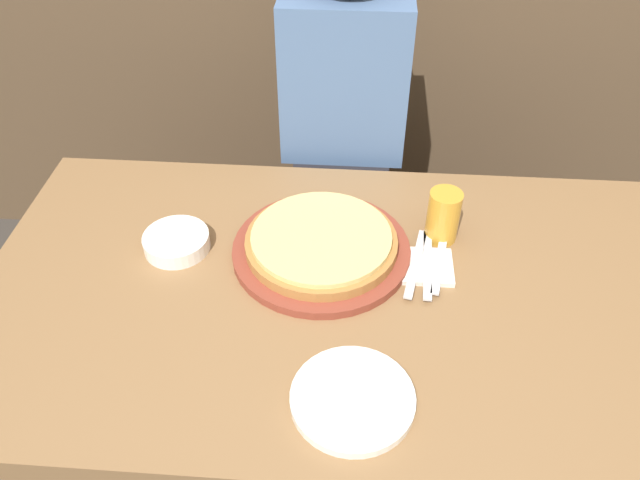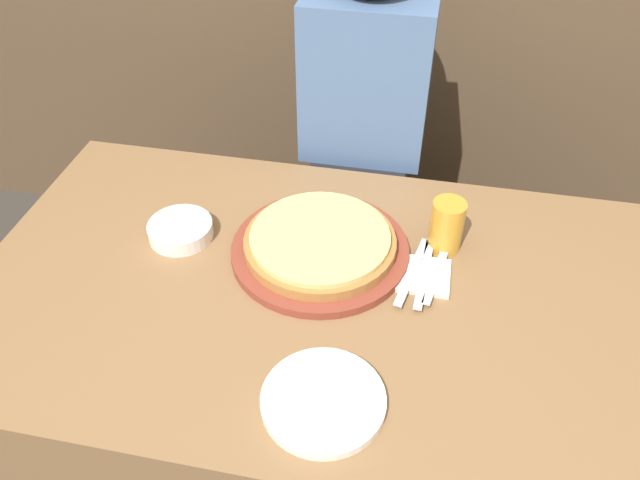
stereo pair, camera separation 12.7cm
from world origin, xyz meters
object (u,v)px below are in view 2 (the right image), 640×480
(pizza_on_board, at_px, (320,245))
(spoon, at_px, (436,274))
(fork, at_px, (412,271))
(dinner_knife, at_px, (424,273))
(dinner_plate, at_px, (323,401))
(diner_person, at_px, (362,155))
(beer_glass, at_px, (447,224))
(side_bowl, at_px, (181,230))

(pizza_on_board, height_order, spoon, pizza_on_board)
(fork, xyz_separation_m, dinner_knife, (0.02, 0.00, 0.00))
(dinner_plate, relative_size, diner_person, 0.17)
(beer_glass, relative_size, spoon, 0.67)
(fork, bearing_deg, dinner_knife, 0.00)
(fork, relative_size, spoon, 1.17)
(dinner_knife, bearing_deg, side_bowl, 177.27)
(pizza_on_board, relative_size, diner_person, 0.30)
(dinner_knife, height_order, spoon, same)
(spoon, bearing_deg, dinner_knife, -180.00)
(dinner_plate, relative_size, spoon, 1.20)
(dinner_knife, bearing_deg, spoon, 0.00)
(pizza_on_board, relative_size, fork, 1.82)
(side_bowl, relative_size, dinner_knife, 0.67)
(pizza_on_board, relative_size, beer_glass, 3.17)
(side_bowl, bearing_deg, dinner_knife, -2.73)
(dinner_knife, distance_m, diner_person, 0.55)
(pizza_on_board, relative_size, dinner_plate, 1.78)
(dinner_plate, bearing_deg, dinner_knife, 66.84)
(side_bowl, bearing_deg, spoon, -2.62)
(beer_glass, height_order, dinner_knife, beer_glass)
(side_bowl, xyz_separation_m, dinner_knife, (0.55, -0.03, -0.00))
(pizza_on_board, bearing_deg, diner_person, 86.78)
(side_bowl, height_order, dinner_knife, side_bowl)
(beer_glass, xyz_separation_m, fork, (-0.06, -0.11, -0.05))
(side_bowl, height_order, diner_person, diner_person)
(dinner_plate, distance_m, fork, 0.37)
(beer_glass, distance_m, dinner_plate, 0.49)
(side_bowl, height_order, spoon, side_bowl)
(fork, height_order, spoon, same)
(beer_glass, xyz_separation_m, dinner_knife, (-0.04, -0.11, -0.05))
(fork, relative_size, diner_person, 0.16)
(spoon, bearing_deg, dinner_plate, -116.55)
(pizza_on_board, distance_m, side_bowl, 0.32)
(pizza_on_board, distance_m, spoon, 0.26)
(dinner_plate, height_order, diner_person, diner_person)
(dinner_plate, relative_size, fork, 1.02)
(side_bowl, relative_size, diner_person, 0.11)
(diner_person, bearing_deg, fork, -70.35)
(dinner_plate, relative_size, side_bowl, 1.51)
(pizza_on_board, bearing_deg, dinner_plate, -77.79)
(fork, height_order, dinner_knife, same)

